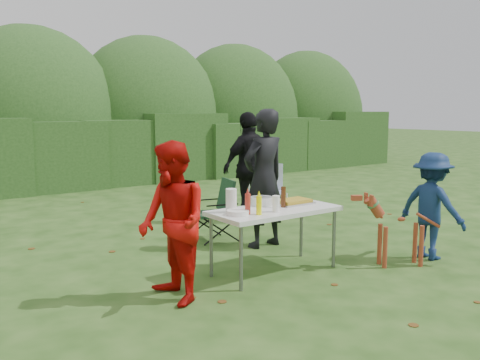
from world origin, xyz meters
TOP-DOWN VIEW (x-y plane):
  - ground at (0.00, 0.00)m, footprint 80.00×80.00m
  - hedge_row at (0.00, 8.00)m, footprint 22.00×1.40m
  - shrub_backdrop at (0.00, 9.60)m, footprint 20.00×2.60m
  - folding_table at (0.22, 0.27)m, footprint 1.50×0.70m
  - person_cook at (0.82, 1.20)m, footprint 0.71×0.50m
  - person_red_jacket at (-1.16, 0.14)m, footprint 0.64×0.79m
  - person_black_puffy at (1.64, 2.60)m, footprint 1.10×0.52m
  - child at (2.15, -0.47)m, footprint 0.53×0.88m
  - dog at (1.60, -0.44)m, footprint 0.96×0.75m
  - camping_chair at (0.43, 1.87)m, footprint 0.67×0.67m
  - lawn_chair at (2.16, 2.75)m, footprint 0.76×0.76m
  - food_tray at (0.58, 0.35)m, footprint 0.45×0.30m
  - focaccia_bread at (0.58, 0.35)m, footprint 0.40×0.26m
  - mustard_bottle at (-0.13, 0.11)m, footprint 0.06×0.06m
  - ketchup_bottle at (-0.20, 0.21)m, footprint 0.06×0.06m
  - beer_bottle at (0.35, 0.27)m, footprint 0.06×0.06m
  - paper_towel_roll at (-0.30, 0.39)m, footprint 0.12×0.12m
  - cup_stack at (0.11, 0.12)m, footprint 0.08×0.08m
  - pasta_bowl at (0.23, 0.52)m, footprint 0.26×0.26m
  - plate_stack at (-0.32, 0.23)m, footprint 0.24×0.24m

SIDE VIEW (x-z plane):
  - ground at x=0.00m, z-range 0.00..0.00m
  - dog at x=1.60m, z-range 0.00..0.86m
  - camping_chair at x=0.43m, z-range 0.00..0.89m
  - lawn_chair at x=2.16m, z-range 0.00..0.91m
  - child at x=2.15m, z-range 0.00..1.33m
  - folding_table at x=0.22m, z-range 0.32..1.06m
  - food_tray at x=0.58m, z-range 0.74..0.76m
  - plate_stack at x=-0.32m, z-range 0.74..0.79m
  - focaccia_bread at x=0.58m, z-range 0.76..0.80m
  - person_red_jacket at x=-1.16m, z-range 0.00..1.56m
  - pasta_bowl at x=0.23m, z-range 0.74..0.84m
  - cup_stack at x=0.11m, z-range 0.74..0.92m
  - mustard_bottle at x=-0.13m, z-range 0.74..0.94m
  - hedge_row at x=0.00m, z-range 0.00..1.70m
  - ketchup_bottle at x=-0.20m, z-range 0.74..0.96m
  - beer_bottle at x=0.35m, z-range 0.74..0.98m
  - paper_towel_roll at x=-0.30m, z-range 0.74..1.00m
  - person_black_puffy at x=1.64m, z-range 0.00..1.82m
  - person_cook at x=0.82m, z-range 0.00..1.87m
  - shrub_backdrop at x=0.00m, z-range 0.00..3.20m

